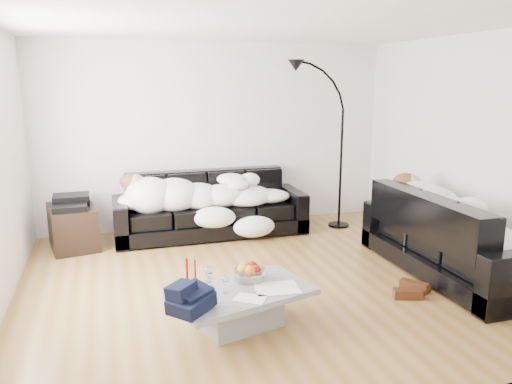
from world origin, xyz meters
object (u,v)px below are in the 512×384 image
object	(u,v)px
wine_glass_c	(225,284)
candle_right	(195,272)
fruit_bowl	(249,271)
av_cabinet	(73,227)
coffee_table	(241,308)
candle_left	(187,273)
wine_glass_a	(209,277)
sofa_right	(452,234)
shoes	(411,290)
sleeper_right	(454,216)
sofa_back	(210,204)
sleeper_back	(211,190)
wine_glass_b	(209,285)
stereo	(71,201)
floor_lamp	(341,156)

from	to	relation	value
wine_glass_c	candle_right	bearing A→B (deg)	127.90
fruit_bowl	av_cabinet	size ratio (longest dim) A/B	0.36
coffee_table	wine_glass_c	distance (m)	0.29
fruit_bowl	candle_left	world-z (taller)	candle_left
coffee_table	wine_glass_a	size ratio (longest dim) A/B	6.43
wine_glass_a	av_cabinet	world-z (taller)	av_cabinet
sofa_right	shoes	world-z (taller)	sofa_right
sleeper_right	candle_left	size ratio (longest dim) A/B	7.19
sofa_back	candle_right	bearing A→B (deg)	-104.67
sleeper_right	fruit_bowl	bearing A→B (deg)	98.06
sofa_back	sofa_right	bearing A→B (deg)	-44.04
sleeper_back	wine_glass_b	size ratio (longest dim) A/B	14.46
fruit_bowl	av_cabinet	bearing A→B (deg)	123.42
shoes	stereo	world-z (taller)	stereo
wine_glass_b	candle_left	size ratio (longest dim) A/B	0.57
candle_right	av_cabinet	xyz separation A→B (m)	(-1.14, 2.39, -0.18)
sofa_right	coffee_table	bearing A→B (deg)	101.85
sleeper_right	fruit_bowl	xyz separation A→B (m)	(-2.39, -0.34, -0.23)
sleeper_right	coffee_table	distance (m)	2.62
sofa_back	sofa_right	distance (m)	3.10
sleeper_back	coffee_table	bearing A→B (deg)	-96.25
sleeper_back	wine_glass_a	bearing A→B (deg)	-102.16
sleeper_right	sofa_right	bearing A→B (deg)	0.00
sofa_right	shoes	bearing A→B (deg)	117.06
coffee_table	floor_lamp	bearing A→B (deg)	49.56
sleeper_back	candle_right	distance (m)	2.48
sleeper_back	wine_glass_a	xyz separation A→B (m)	(-0.54, -2.49, -0.20)
wine_glass_a	floor_lamp	distance (m)	3.43
sofa_back	floor_lamp	bearing A→B (deg)	-4.85
av_cabinet	stereo	bearing A→B (deg)	0.00
fruit_bowl	floor_lamp	distance (m)	3.15
sofa_right	wine_glass_b	size ratio (longest dim) A/B	14.79
stereo	av_cabinet	bearing A→B (deg)	0.00
sleeper_back	stereo	distance (m)	1.78
sleeper_right	candle_left	bearing A→B (deg)	96.80
coffee_table	av_cabinet	world-z (taller)	av_cabinet
sleeper_right	candle_right	size ratio (longest dim) A/B	8.80
sleeper_back	wine_glass_c	bearing A→B (deg)	-99.22
wine_glass_a	floor_lamp	bearing A→B (deg)	44.72
sofa_right	sleeper_right	distance (m)	0.20
sleeper_back	floor_lamp	size ratio (longest dim) A/B	1.05
candle_right	floor_lamp	size ratio (longest dim) A/B	0.10
fruit_bowl	wine_glass_c	world-z (taller)	fruit_bowl
sofa_back	sleeper_back	xyz separation A→B (m)	(0.00, -0.05, 0.22)
wine_glass_a	stereo	size ratio (longest dim) A/B	0.41
sleeper_back	wine_glass_b	xyz separation A→B (m)	(-0.57, -2.62, -0.22)
sofa_back	shoes	world-z (taller)	sofa_back
fruit_bowl	av_cabinet	world-z (taller)	av_cabinet
shoes	av_cabinet	bearing A→B (deg)	172.16
sleeper_back	fruit_bowl	xyz separation A→B (m)	(-0.16, -2.45, -0.21)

